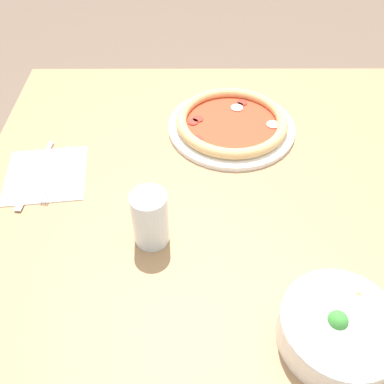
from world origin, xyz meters
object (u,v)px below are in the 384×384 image
object	(u,v)px
bowl	(339,328)
fork	(58,173)
glass	(150,219)
knife	(37,171)
pizza	(232,123)

from	to	relation	value
bowl	fork	world-z (taller)	bowl
bowl	glass	world-z (taller)	glass
knife	glass	size ratio (longest dim) A/B	1.89
fork	glass	world-z (taller)	glass
pizza	knife	size ratio (longest dim) A/B	1.42
pizza	glass	xyz separation A→B (m)	(0.18, 0.34, 0.04)
pizza	knife	distance (m)	0.47
bowl	glass	size ratio (longest dim) A/B	1.59
pizza	bowl	world-z (taller)	bowl
fork	glass	xyz separation A→B (m)	(-0.22, 0.18, 0.05)
bowl	knife	xyz separation A→B (m)	(0.57, -0.39, -0.03)
glass	knife	bearing A→B (deg)	-34.83
bowl	fork	distance (m)	0.65
bowl	knife	size ratio (longest dim) A/B	0.84
glass	bowl	bearing A→B (deg)	146.06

